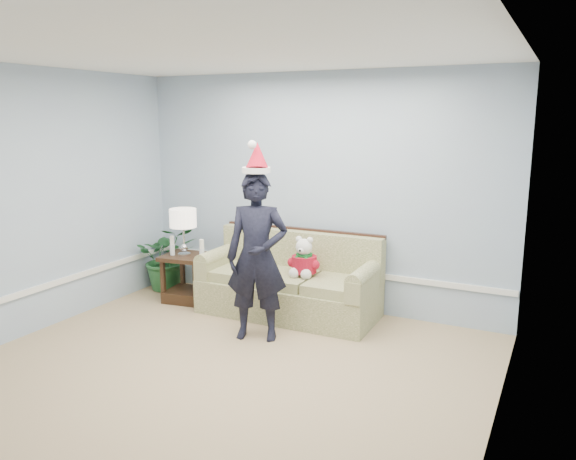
# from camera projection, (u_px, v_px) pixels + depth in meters

# --- Properties ---
(room_shell) EXTENTS (4.54, 5.04, 2.74)m
(room_shell) POSITION_uv_depth(u_px,v_px,m) (184.00, 230.00, 4.27)
(room_shell) COLOR tan
(room_shell) RESTS_ON ground
(wainscot_trim) EXTENTS (4.49, 4.99, 0.06)m
(wainscot_trim) POSITION_uv_depth(u_px,v_px,m) (165.00, 283.00, 5.99)
(wainscot_trim) COLOR white
(wainscot_trim) RESTS_ON room_shell
(sofa) EXTENTS (1.99, 0.88, 0.93)m
(sofa) POSITION_uv_depth(u_px,v_px,m) (290.00, 285.00, 6.35)
(sofa) COLOR #5E6A32
(sofa) RESTS_ON room_shell
(side_table) EXTENTS (0.65, 0.57, 0.57)m
(side_table) POSITION_uv_depth(u_px,v_px,m) (189.00, 283.00, 6.79)
(side_table) COLOR #392214
(side_table) RESTS_ON room_shell
(table_lamp) EXTENTS (0.32, 0.32, 0.56)m
(table_lamp) POSITION_uv_depth(u_px,v_px,m) (183.00, 220.00, 6.61)
(table_lamp) COLOR silver
(table_lamp) RESTS_ON side_table
(candle_pair) EXTENTS (0.49, 0.06, 0.23)m
(candle_pair) POSITION_uv_depth(u_px,v_px,m) (187.00, 248.00, 6.61)
(candle_pair) COLOR silver
(candle_pair) RESTS_ON side_table
(houseplant) EXTENTS (1.00, 0.99, 0.84)m
(houseplant) POSITION_uv_depth(u_px,v_px,m) (168.00, 257.00, 7.23)
(houseplant) COLOR #235C2E
(houseplant) RESTS_ON room_shell
(man) EXTENTS (0.71, 0.57, 1.68)m
(man) POSITION_uv_depth(u_px,v_px,m) (257.00, 257.00, 5.54)
(man) COLOR black
(man) RESTS_ON room_shell
(santa_hat) EXTENTS (0.36, 0.39, 0.32)m
(santa_hat) POSITION_uv_depth(u_px,v_px,m) (257.00, 158.00, 5.36)
(santa_hat) COLOR white
(santa_hat) RESTS_ON man
(teddy_bear) EXTENTS (0.29, 0.32, 0.45)m
(teddy_bear) POSITION_uv_depth(u_px,v_px,m) (304.00, 262.00, 6.11)
(teddy_bear) COLOR white
(teddy_bear) RESTS_ON sofa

